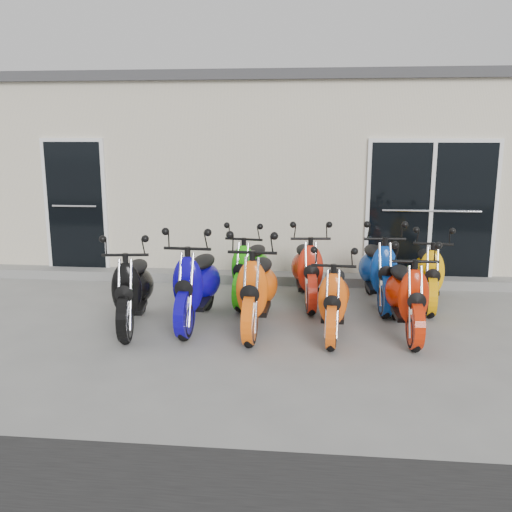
% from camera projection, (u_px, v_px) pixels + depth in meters
% --- Properties ---
extents(ground, '(80.00, 80.00, 0.00)m').
position_uv_depth(ground, '(251.00, 323.00, 7.36)').
color(ground, gray).
rests_on(ground, ground).
extents(building, '(14.00, 6.00, 3.20)m').
position_uv_depth(building, '(278.00, 171.00, 12.07)').
color(building, beige).
rests_on(building, ground).
extents(roof_cap, '(14.20, 6.20, 0.16)m').
position_uv_depth(roof_cap, '(279.00, 88.00, 11.71)').
color(roof_cap, '#3F3F42').
rests_on(roof_cap, building).
extents(front_step, '(14.00, 0.40, 0.15)m').
position_uv_depth(front_step, '(265.00, 278.00, 9.31)').
color(front_step, gray).
rests_on(front_step, ground).
extents(door_left, '(1.07, 0.08, 2.22)m').
position_uv_depth(door_left, '(76.00, 202.00, 9.52)').
color(door_left, black).
rests_on(door_left, front_step).
extents(door_right, '(2.02, 0.08, 2.22)m').
position_uv_depth(door_right, '(431.00, 207.00, 8.94)').
color(door_right, black).
rests_on(door_right, front_step).
extents(scooter_front_black, '(0.86, 1.77, 1.26)m').
position_uv_depth(scooter_front_black, '(132.00, 279.00, 7.06)').
color(scooter_front_black, black).
rests_on(scooter_front_black, ground).
extents(scooter_front_blue, '(0.71, 1.81, 1.32)m').
position_uv_depth(scooter_front_blue, '(196.00, 274.00, 7.18)').
color(scooter_front_blue, '#0D0396').
rests_on(scooter_front_blue, ground).
extents(scooter_front_orange_a, '(0.71, 1.80, 1.32)m').
position_uv_depth(scooter_front_orange_a, '(257.00, 278.00, 6.98)').
color(scooter_front_orange_a, '#FF5F0E').
rests_on(scooter_front_orange_a, ground).
extents(scooter_front_orange_b, '(0.67, 1.61, 1.17)m').
position_uv_depth(scooter_front_orange_b, '(334.00, 288.00, 6.81)').
color(scooter_front_orange_b, '#F95B10').
rests_on(scooter_front_orange_b, ground).
extents(scooter_front_red, '(0.67, 1.69, 1.23)m').
position_uv_depth(scooter_front_red, '(407.00, 285.00, 6.82)').
color(scooter_front_red, red).
rests_on(scooter_front_red, ground).
extents(scooter_back_green, '(0.80, 1.70, 1.21)m').
position_uv_depth(scooter_back_green, '(250.00, 260.00, 8.19)').
color(scooter_back_green, '#28C00F').
rests_on(scooter_back_green, ground).
extents(scooter_back_red, '(0.80, 1.75, 1.25)m').
position_uv_depth(scooter_back_red, '(307.00, 260.00, 8.08)').
color(scooter_back_red, red).
rests_on(scooter_back_red, ground).
extents(scooter_back_blue, '(0.76, 1.77, 1.28)m').
position_uv_depth(scooter_back_blue, '(378.00, 261.00, 7.96)').
color(scooter_back_blue, '#0A3792').
rests_on(scooter_back_blue, ground).
extents(scooter_back_yellow, '(0.73, 1.66, 1.19)m').
position_uv_depth(scooter_back_yellow, '(429.00, 265.00, 7.96)').
color(scooter_back_yellow, '#FFAD05').
rests_on(scooter_back_yellow, ground).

